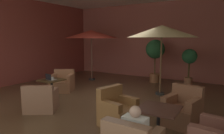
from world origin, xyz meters
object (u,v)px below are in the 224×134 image
armchair_front_right_east (182,110)px  potted_tree_mid_left (155,52)px  potted_tree_left_corner (189,60)px  iced_drink_cup (52,79)px  cafe_table_front_left (52,85)px  patron_blue_shirt (135,127)px  open_laptop (50,78)px  armchair_front_left_east (41,101)px  armchair_front_right_south (117,112)px  patio_umbrella_tall_red (91,34)px  armchair_front_left_north (63,83)px  cafe_table_front_right (158,114)px  patio_umbrella_center_beige (162,32)px

armchair_front_right_east → potted_tree_mid_left: potted_tree_mid_left is taller
potted_tree_left_corner → iced_drink_cup: potted_tree_left_corner is taller
cafe_table_front_left → patron_blue_shirt: patron_blue_shirt is taller
iced_drink_cup → open_laptop: size_ratio=0.32×
potted_tree_mid_left → iced_drink_cup: potted_tree_mid_left is taller
armchair_front_left_east → potted_tree_left_corner: 6.06m
armchair_front_right_south → patio_umbrella_tall_red: size_ratio=0.34×
armchair_front_left_north → armchair_front_right_east: size_ratio=1.17×
armchair_front_left_north → potted_tree_mid_left: size_ratio=0.54×
patio_umbrella_tall_red → potted_tree_left_corner: (4.34, 1.02, -1.10)m
cafe_table_front_right → armchair_front_right_east: (0.22, 1.07, -0.21)m
patio_umbrella_center_beige → armchair_front_right_south: bearing=-89.5°
patio_umbrella_tall_red → open_laptop: (0.86, -3.37, -1.49)m
cafe_table_front_right → potted_tree_left_corner: bearing=95.3°
armchair_front_left_north → armchair_front_left_east: size_ratio=1.00×
cafe_table_front_right → patio_umbrella_center_beige: patio_umbrella_center_beige is taller
patron_blue_shirt → cafe_table_front_right: bearing=89.3°
armchair_front_left_north → open_laptop: open_laptop is taller
patron_blue_shirt → open_laptop: 4.36m
armchair_front_right_south → patio_umbrella_tall_red: bearing=133.6°
armchair_front_left_east → iced_drink_cup: 1.09m
armchair_front_left_east → armchair_front_right_south: size_ratio=1.19×
cafe_table_front_right → open_laptop: (-3.97, 0.79, 0.18)m
armchair_front_left_north → armchair_front_right_south: 3.78m
cafe_table_front_right → potted_tree_mid_left: 5.74m
armchair_front_left_east → armchair_front_right_east: size_ratio=1.17×
patio_umbrella_tall_red → iced_drink_cup: size_ratio=23.67×
armchair_front_right_east → open_laptop: bearing=-176.3°
armchair_front_right_east → patio_umbrella_center_beige: size_ratio=0.37×
armchair_front_left_north → armchair_front_right_east: armchair_front_right_east is taller
cafe_table_front_left → armchair_front_left_east: (0.61, -0.94, -0.20)m
patio_umbrella_tall_red → cafe_table_front_left: bearing=-75.4°
armchair_front_left_east → potted_tree_mid_left: bearing=76.2°
cafe_table_front_right → iced_drink_cup: size_ratio=7.17×
cafe_table_front_right → potted_tree_mid_left: (-2.02, 5.31, 0.84)m
cafe_table_front_left → cafe_table_front_right: bearing=-12.1°
cafe_table_front_right → armchair_front_left_north: bearing=157.5°
armchair_front_left_east → iced_drink_cup: bearing=119.4°
patron_blue_shirt → open_laptop: size_ratio=1.74×
open_laptop → potted_tree_left_corner: bearing=51.6°
potted_tree_mid_left → armchair_front_left_east: bearing=-103.8°
patio_umbrella_tall_red → iced_drink_cup: (0.98, -3.38, -1.49)m
cafe_table_front_right → patio_umbrella_center_beige: size_ratio=0.32×
potted_tree_left_corner → patron_blue_shirt: bearing=-85.7°
cafe_table_front_right → iced_drink_cup: (-3.84, 0.78, 0.18)m
patio_umbrella_center_beige → open_laptop: (-2.88, -2.55, -1.53)m
patio_umbrella_center_beige → potted_tree_left_corner: (0.61, 1.84, -1.14)m
patio_umbrella_tall_red → potted_tree_left_corner: patio_umbrella_tall_red is taller
cafe_table_front_right → open_laptop: open_laptop is taller
armchair_front_left_north → patio_umbrella_center_beige: (3.39, 1.49, 1.95)m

